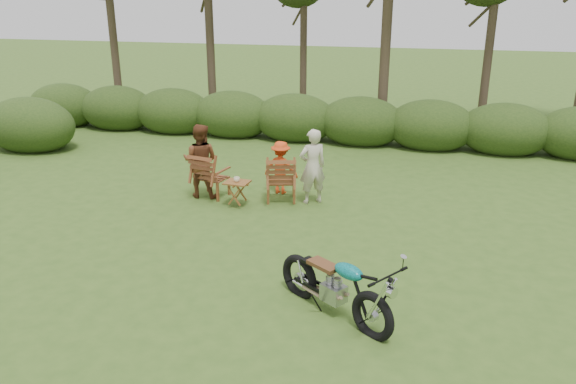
% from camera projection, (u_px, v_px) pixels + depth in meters
% --- Properties ---
extents(ground, '(80.00, 80.00, 0.00)m').
position_uv_depth(ground, '(281.00, 289.00, 8.49)').
color(ground, '#33501A').
rests_on(ground, ground).
extents(tree_line, '(22.52, 11.62, 8.14)m').
position_uv_depth(tree_line, '(387.00, 8.00, 15.97)').
color(tree_line, '#3B2F20').
rests_on(tree_line, ground).
extents(motorcycle, '(2.06, 1.74, 1.13)m').
position_uv_depth(motorcycle, '(333.00, 313.00, 7.85)').
color(motorcycle, '#0DB1B2').
rests_on(motorcycle, ground).
extents(lawn_chair_right, '(0.87, 0.87, 1.02)m').
position_uv_depth(lawn_chair_right, '(281.00, 200.00, 12.11)').
color(lawn_chair_right, brown).
rests_on(lawn_chair_right, ground).
extents(lawn_chair_left, '(0.82, 0.82, 1.02)m').
position_uv_depth(lawn_chair_left, '(213.00, 196.00, 12.35)').
color(lawn_chair_left, '#5D2B17').
rests_on(lawn_chair_left, ground).
extents(side_table, '(0.55, 0.47, 0.53)m').
position_uv_depth(side_table, '(237.00, 194.00, 11.71)').
color(side_table, brown).
rests_on(side_table, ground).
extents(cup, '(0.14, 0.14, 0.10)m').
position_uv_depth(cup, '(237.00, 179.00, 11.60)').
color(cup, '#ECE4C2').
rests_on(cup, side_table).
extents(adult_a, '(0.70, 0.65, 1.61)m').
position_uv_depth(adult_a, '(312.00, 202.00, 11.98)').
color(adult_a, beige).
rests_on(adult_a, ground).
extents(adult_b, '(0.83, 0.68, 1.62)m').
position_uv_depth(adult_b, '(202.00, 196.00, 12.36)').
color(adult_b, brown).
rests_on(adult_b, ground).
extents(child, '(0.80, 0.50, 1.18)m').
position_uv_depth(child, '(281.00, 193.00, 12.56)').
color(child, red).
rests_on(child, ground).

